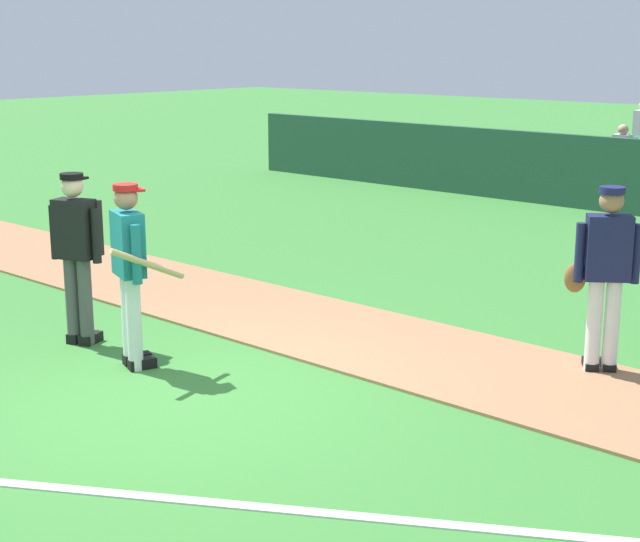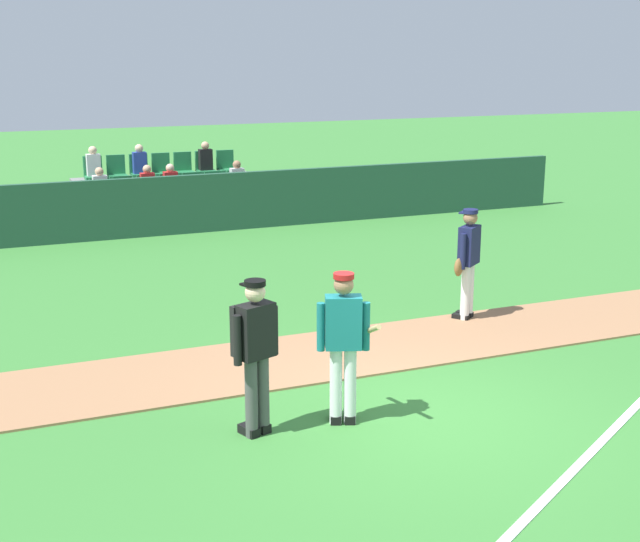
{
  "view_description": "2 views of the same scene",
  "coord_description": "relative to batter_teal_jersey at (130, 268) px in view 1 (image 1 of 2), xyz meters",
  "views": [
    {
      "loc": [
        6.35,
        -5.15,
        3.04
      ],
      "look_at": [
        0.44,
        1.39,
        0.93
      ],
      "focal_mm": 54.34,
      "sensor_mm": 36.0,
      "label": 1
    },
    {
      "loc": [
        -4.58,
        -8.19,
        4.11
      ],
      "look_at": [
        -0.28,
        2.19,
        1.25
      ],
      "focal_mm": 48.81,
      "sensor_mm": 36.0,
      "label": 2
    }
  ],
  "objects": [
    {
      "name": "batter_teal_jersey",
      "position": [
        0.0,
        0.0,
        0.0
      ],
      "size": [
        0.6,
        0.8,
        1.76
      ],
      "color": "white",
      "rests_on": "ground"
    },
    {
      "name": "ground_plane",
      "position": [
        0.84,
        -0.16,
        -0.97
      ],
      "size": [
        80.0,
        80.0,
        0.0
      ],
      "primitive_type": "plane",
      "color": "#387A33"
    },
    {
      "name": "umpire_home_plate",
      "position": [
        -1.0,
        0.1,
        0.03
      ],
      "size": [
        0.56,
        0.41,
        1.76
      ],
      "color": "#4C4C4C",
      "rests_on": "ground"
    },
    {
      "name": "foul_line_chalk",
      "position": [
        3.84,
        -0.66,
        -0.96
      ],
      "size": [
        10.35,
        6.24,
        0.01
      ],
      "primitive_type": "cube",
      "rotation": [
        0.0,
        0.0,
        0.54
      ],
      "color": "white",
      "rests_on": "ground"
    },
    {
      "name": "runner_navy_jersey",
      "position": [
        3.35,
        2.82,
        -0.01
      ],
      "size": [
        0.61,
        0.46,
        1.76
      ],
      "color": "white",
      "rests_on": "ground"
    },
    {
      "name": "infield_dirt_path",
      "position": [
        0.84,
        2.13,
        -0.95
      ],
      "size": [
        28.0,
        1.92,
        0.03
      ],
      "primitive_type": "cube",
      "color": "#9E704C",
      "rests_on": "ground"
    }
  ]
}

